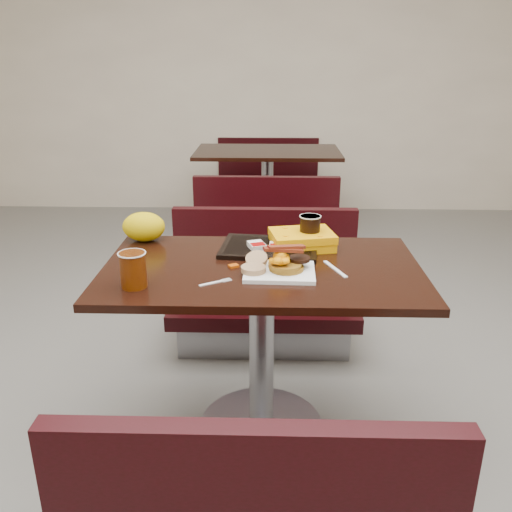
{
  "coord_description": "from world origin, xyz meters",
  "views": [
    {
      "loc": [
        0.03,
        -1.88,
        1.5
      ],
      "look_at": [
        -0.02,
        -0.08,
        0.82
      ],
      "focal_mm": 37.55,
      "sensor_mm": 36.0,
      "label": 1
    }
  ],
  "objects_px": {
    "platter": "(279,272)",
    "knife": "(335,269)",
    "bench_near_n": "(264,286)",
    "paper_bag": "(144,227)",
    "hashbrown_sleeve_left": "(257,246)",
    "table_near": "(262,353)",
    "bench_far_s": "(266,220)",
    "table_far": "(267,194)",
    "coffee_cup_far": "(310,229)",
    "fork": "(211,283)",
    "bench_far_n": "(268,178)",
    "hashbrown_sleeve_right": "(276,246)",
    "bench_near_s": "(257,487)",
    "tray": "(269,248)",
    "coffee_cup_near": "(133,270)",
    "clamshell": "(302,240)",
    "pancake_stack": "(286,266)"
  },
  "relations": [
    {
      "from": "bench_far_n",
      "to": "hashbrown_sleeve_left",
      "type": "relative_size",
      "value": 12.32
    },
    {
      "from": "hashbrown_sleeve_right",
      "to": "table_near",
      "type": "bearing_deg",
      "value": -108.21
    },
    {
      "from": "table_near",
      "to": "knife",
      "type": "xyz_separation_m",
      "value": [
        0.27,
        -0.02,
        0.38
      ]
    },
    {
      "from": "platter",
      "to": "knife",
      "type": "bearing_deg",
      "value": 14.87
    },
    {
      "from": "table_far",
      "to": "knife",
      "type": "xyz_separation_m",
      "value": [
        0.27,
        -2.62,
        0.38
      ]
    },
    {
      "from": "bench_far_s",
      "to": "platter",
      "type": "xyz_separation_m",
      "value": [
        0.07,
        -1.97,
        0.4
      ]
    },
    {
      "from": "bench_far_n",
      "to": "hashbrown_sleeve_right",
      "type": "relative_size",
      "value": 13.38
    },
    {
      "from": "table_near",
      "to": "bench_near_n",
      "type": "height_order",
      "value": "table_near"
    },
    {
      "from": "coffee_cup_near",
      "to": "paper_bag",
      "type": "xyz_separation_m",
      "value": [
        -0.07,
        0.49,
        0.0
      ]
    },
    {
      "from": "fork",
      "to": "coffee_cup_far",
      "type": "bearing_deg",
      "value": 16.52
    },
    {
      "from": "bench_far_n",
      "to": "knife",
      "type": "relative_size",
      "value": 5.86
    },
    {
      "from": "pancake_stack",
      "to": "coffee_cup_far",
      "type": "distance_m",
      "value": 0.31
    },
    {
      "from": "bench_far_s",
      "to": "knife",
      "type": "xyz_separation_m",
      "value": [
        0.27,
        -1.92,
        0.39
      ]
    },
    {
      "from": "pancake_stack",
      "to": "bench_near_n",
      "type": "bearing_deg",
      "value": 96.75
    },
    {
      "from": "bench_near_s",
      "to": "bench_far_s",
      "type": "height_order",
      "value": "same"
    },
    {
      "from": "platter",
      "to": "fork",
      "type": "bearing_deg",
      "value": -156.32
    },
    {
      "from": "table_far",
      "to": "coffee_cup_far",
      "type": "xyz_separation_m",
      "value": [
        0.19,
        -2.37,
        0.45
      ]
    },
    {
      "from": "bench_near_n",
      "to": "paper_bag",
      "type": "relative_size",
      "value": 5.53
    },
    {
      "from": "pancake_stack",
      "to": "paper_bag",
      "type": "bearing_deg",
      "value": 149.81
    },
    {
      "from": "fork",
      "to": "paper_bag",
      "type": "xyz_separation_m",
      "value": [
        -0.33,
        0.45,
        0.06
      ]
    },
    {
      "from": "table_far",
      "to": "bench_far_n",
      "type": "xyz_separation_m",
      "value": [
        0.0,
        0.7,
        -0.02
      ]
    },
    {
      "from": "bench_near_n",
      "to": "hashbrown_sleeve_right",
      "type": "distance_m",
      "value": 0.7
    },
    {
      "from": "hashbrown_sleeve_left",
      "to": "bench_near_s",
      "type": "bearing_deg",
      "value": -107.88
    },
    {
      "from": "fork",
      "to": "coffee_cup_far",
      "type": "height_order",
      "value": "coffee_cup_far"
    },
    {
      "from": "knife",
      "to": "tray",
      "type": "distance_m",
      "value": 0.32
    },
    {
      "from": "pancake_stack",
      "to": "paper_bag",
      "type": "xyz_separation_m",
      "value": [
        -0.6,
        0.35,
        0.03
      ]
    },
    {
      "from": "bench_far_n",
      "to": "tray",
      "type": "distance_m",
      "value": 3.14
    },
    {
      "from": "bench_far_n",
      "to": "paper_bag",
      "type": "distance_m",
      "value": 3.09
    },
    {
      "from": "knife",
      "to": "paper_bag",
      "type": "height_order",
      "value": "paper_bag"
    },
    {
      "from": "table_near",
      "to": "bench_near_s",
      "type": "distance_m",
      "value": 0.7
    },
    {
      "from": "bench_far_s",
      "to": "coffee_cup_far",
      "type": "bearing_deg",
      "value": -83.4
    },
    {
      "from": "paper_bag",
      "to": "hashbrown_sleeve_left",
      "type": "bearing_deg",
      "value": -15.17
    },
    {
      "from": "table_far",
      "to": "knife",
      "type": "distance_m",
      "value": 2.67
    },
    {
      "from": "coffee_cup_near",
      "to": "clamshell",
      "type": "height_order",
      "value": "coffee_cup_near"
    },
    {
      "from": "pancake_stack",
      "to": "tray",
      "type": "bearing_deg",
      "value": 104.33
    },
    {
      "from": "hashbrown_sleeve_left",
      "to": "hashbrown_sleeve_right",
      "type": "xyz_separation_m",
      "value": [
        0.08,
        -0.01,
        -0.0
      ]
    },
    {
      "from": "coffee_cup_near",
      "to": "clamshell",
      "type": "relative_size",
      "value": 0.5
    },
    {
      "from": "fork",
      "to": "coffee_cup_near",
      "type": "bearing_deg",
      "value": 156.34
    },
    {
      "from": "bench_near_n",
      "to": "fork",
      "type": "height_order",
      "value": "fork"
    },
    {
      "from": "hashbrown_sleeve_left",
      "to": "table_near",
      "type": "bearing_deg",
      "value": -100.51
    },
    {
      "from": "bench_near_s",
      "to": "tray",
      "type": "relative_size",
      "value": 2.58
    },
    {
      "from": "hashbrown_sleeve_left",
      "to": "pancake_stack",
      "type": "bearing_deg",
      "value": -81.71
    },
    {
      "from": "tray",
      "to": "hashbrown_sleeve_left",
      "type": "height_order",
      "value": "hashbrown_sleeve_left"
    },
    {
      "from": "fork",
      "to": "knife",
      "type": "bearing_deg",
      "value": -12.61
    },
    {
      "from": "pancake_stack",
      "to": "hashbrown_sleeve_left",
      "type": "relative_size",
      "value": 1.57
    },
    {
      "from": "pancake_stack",
      "to": "fork",
      "type": "xyz_separation_m",
      "value": [
        -0.27,
        -0.1,
        -0.03
      ]
    },
    {
      "from": "bench_near_n",
      "to": "paper_bag",
      "type": "distance_m",
      "value": 0.8
    },
    {
      "from": "bench_far_n",
      "to": "knife",
      "type": "height_order",
      "value": "knife"
    },
    {
      "from": "pancake_stack",
      "to": "hashbrown_sleeve_right",
      "type": "height_order",
      "value": "pancake_stack"
    },
    {
      "from": "knife",
      "to": "fork",
      "type": "bearing_deg",
      "value": -93.23
    }
  ]
}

